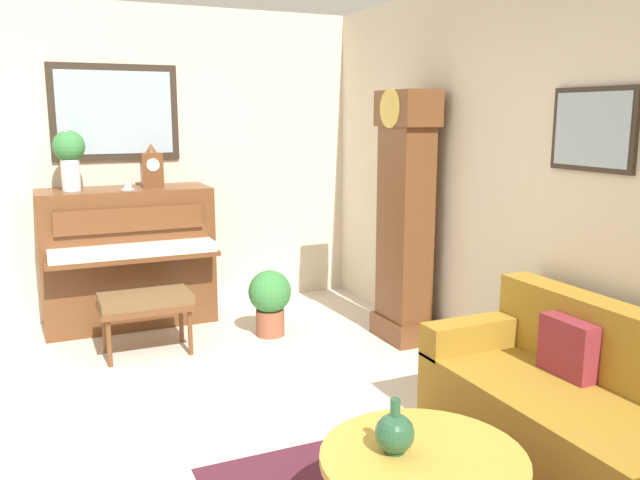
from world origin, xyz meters
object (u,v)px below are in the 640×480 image
object	(u,v)px
piano	(128,256)
grandfather_clock	(405,224)
piano_bench	(146,303)
coffee_table	(423,461)
teacup	(128,187)
couch	(596,418)
mantel_clock	(152,168)
flower_vase	(69,153)
green_jug	(395,433)
potted_plant	(270,298)

from	to	relation	value
piano	grandfather_clock	xyz separation A→B (m)	(1.34, 2.00, 0.35)
piano_bench	coffee_table	size ratio (longest dim) A/B	0.80
piano_bench	teacup	size ratio (longest dim) A/B	6.03
piano_bench	couch	xyz separation A→B (m)	(2.71, 1.80, -0.09)
grandfather_clock	mantel_clock	bearing A→B (deg)	-127.34
flower_vase	green_jug	distance (m)	3.87
green_jug	potted_plant	bearing A→B (deg)	171.11
potted_plant	piano_bench	bearing A→B (deg)	-88.89
potted_plant	green_jug	bearing A→B (deg)	-8.89
flower_vase	piano	bearing A→B (deg)	90.24
teacup	couch	bearing A→B (deg)	27.62
piano_bench	coffee_table	xyz separation A→B (m)	(2.82, 0.69, -0.01)
green_jug	couch	bearing A→B (deg)	92.19
flower_vase	teacup	xyz separation A→B (m)	(0.12, 0.44, -0.29)
couch	coffee_table	distance (m)	1.12
teacup	coffee_table	bearing A→B (deg)	10.83
piano_bench	couch	size ratio (longest dim) A/B	0.37
piano_bench	mantel_clock	distance (m)	1.31
green_jug	teacup	bearing A→B (deg)	-170.57
coffee_table	teacup	world-z (taller)	teacup
piano	coffee_table	bearing A→B (deg)	10.67
coffee_table	teacup	distance (m)	3.70
piano_bench	potted_plant	size ratio (longest dim) A/B	1.25
grandfather_clock	mantel_clock	distance (m)	2.25
mantel_clock	potted_plant	bearing A→B (deg)	43.60
grandfather_clock	flower_vase	bearing A→B (deg)	-118.95
piano_bench	coffee_table	world-z (taller)	piano_bench
mantel_clock	teacup	distance (m)	0.30
piano	piano_bench	world-z (taller)	piano
coffee_table	mantel_clock	xyz separation A→B (m)	(-3.66, -0.45, 0.98)
coffee_table	potted_plant	xyz separation A→B (m)	(-2.84, 0.33, -0.07)
mantel_clock	teacup	world-z (taller)	mantel_clock
piano	green_jug	world-z (taller)	piano
piano	piano_bench	bearing A→B (deg)	0.31
mantel_clock	potted_plant	distance (m)	1.55
potted_plant	mantel_clock	bearing A→B (deg)	-136.40
mantel_clock	teacup	size ratio (longest dim) A/B	3.28
piano_bench	mantel_clock	size ratio (longest dim) A/B	1.84
couch	green_jug	world-z (taller)	couch
piano_bench	couch	bearing A→B (deg)	33.61
teacup	green_jug	distance (m)	3.59
flower_vase	couch	bearing A→B (deg)	32.11
piano	couch	world-z (taller)	piano
couch	flower_vase	size ratio (longest dim) A/B	3.28
piano_bench	mantel_clock	bearing A→B (deg)	164.04
piano	green_jug	distance (m)	3.64
mantel_clock	piano_bench	bearing A→B (deg)	-15.96
piano_bench	green_jug	xyz separation A→B (m)	(2.75, 0.58, 0.11)
mantel_clock	potted_plant	size ratio (longest dim) A/B	0.68
piano_bench	mantel_clock	xyz separation A→B (m)	(-0.84, 0.24, 0.97)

